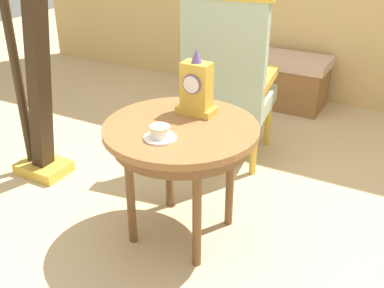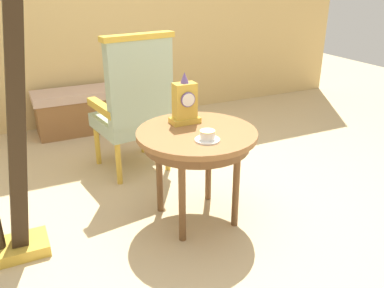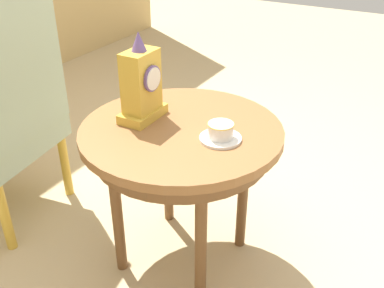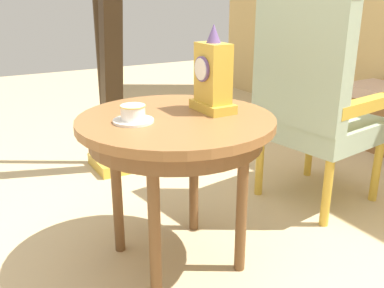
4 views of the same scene
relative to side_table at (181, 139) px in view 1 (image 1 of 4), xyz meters
name	(u,v)px [view 1 (image 1 of 4)]	position (x,y,z in m)	size (l,w,h in m)	color
ground_plane	(198,231)	(0.08, 0.04, -0.56)	(10.00, 10.00, 0.00)	tan
side_table	(181,139)	(0.00, 0.00, 0.00)	(0.76, 0.76, 0.63)	brown
teacup_left	(160,133)	(-0.01, -0.17, 0.10)	(0.15, 0.15, 0.06)	white
mantel_clock	(196,88)	(0.00, 0.17, 0.21)	(0.19, 0.11, 0.34)	gold
armchair	(228,78)	(-0.13, 0.84, 0.03)	(0.61, 0.60, 1.14)	#9EB299
harp	(31,68)	(-1.08, 0.11, 0.16)	(0.40, 0.24, 1.79)	gold
window_bench	(265,77)	(-0.28, 1.99, -0.34)	(1.08, 0.40, 0.44)	#CCA893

